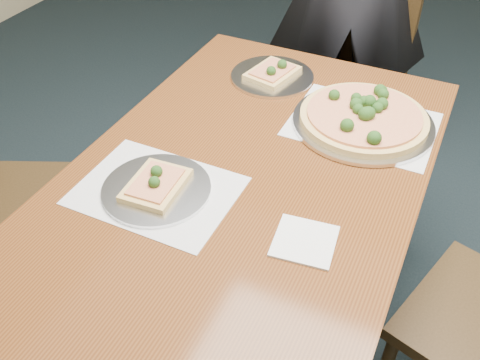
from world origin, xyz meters
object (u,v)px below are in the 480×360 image
at_px(chair_left, 1,191).
at_px(pizza_pan, 364,118).
at_px(chair_far, 350,73).
at_px(dining_table, 240,205).
at_px(slice_plate_near, 156,187).
at_px(slice_plate_far, 273,74).

height_order(chair_left, pizza_pan, chair_left).
xyz_separation_m(chair_far, chair_left, (-0.80, -1.22, 0.00)).
distance_m(dining_table, slice_plate_near, 0.24).
distance_m(chair_left, slice_plate_near, 0.67).
xyz_separation_m(dining_table, chair_far, (0.01, 1.09, -0.14)).
relative_size(chair_far, slice_plate_near, 3.25).
height_order(pizza_pan, slice_plate_far, pizza_pan).
relative_size(chair_left, pizza_pan, 2.18).
relative_size(pizza_pan, slice_plate_near, 1.49).
distance_m(chair_far, slice_plate_near, 1.26).
distance_m(chair_far, chair_left, 1.46).
bearing_deg(chair_far, slice_plate_near, -91.23).
height_order(dining_table, chair_far, chair_far).
xyz_separation_m(chair_far, slice_plate_far, (-0.14, -0.56, 0.25)).
distance_m(chair_far, pizza_pan, 0.78).
distance_m(dining_table, chair_left, 0.82).
relative_size(dining_table, chair_far, 1.65).
relative_size(dining_table, slice_plate_near, 5.36).
xyz_separation_m(chair_left, slice_plate_far, (0.66, 0.66, 0.25)).
bearing_deg(slice_plate_far, pizza_pan, -21.69).
distance_m(pizza_pan, slice_plate_far, 0.38).
bearing_deg(dining_table, pizza_pan, 60.40).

